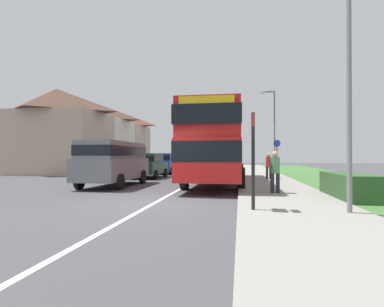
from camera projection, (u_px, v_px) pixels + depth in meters
The scene contains 17 objects.
ground_plane at pixel (153, 204), 9.33m from camera, with size 120.00×120.00×0.00m, color #424247.
lane_marking_centre at pixel (193, 182), 17.23m from camera, with size 0.14×60.00×0.01m, color silver.
pavement_near_side at pixel (272, 186), 14.60m from camera, with size 3.20×68.00×0.12m, color gray.
grass_verge_seaward at pixel (368, 187), 13.92m from camera, with size 6.00×68.00×0.08m, color #3D6B33.
roadside_hedge at pixel (349, 187), 10.15m from camera, with size 1.10×3.21×0.90m, color #2D5128.
double_decker_bus at pixel (218, 144), 16.29m from camera, with size 2.80×11.39×3.70m.
parked_van_grey at pixel (114, 160), 14.93m from camera, with size 2.11×5.12×2.18m.
parked_car_dark_green at pixel (148, 165), 20.43m from camera, with size 1.91×4.03×1.66m.
parked_car_blue at pixel (164, 163), 25.32m from camera, with size 1.88×4.10×1.71m.
parked_car_white at pixel (176, 162), 30.17m from camera, with size 1.90×4.46×1.74m.
pedestrian_at_stop at pixel (275, 170), 11.18m from camera, with size 0.34×0.34×1.67m.
pedestrian_walking_away at pixel (269, 165), 17.98m from camera, with size 0.34×0.34×1.67m.
bus_stop_sign at pixel (253, 154), 7.71m from camera, with size 0.09×0.52×2.60m.
cycle_route_sign at pixel (277, 157), 19.17m from camera, with size 0.44×0.08×2.52m.
street_lamp_near at pixel (344, 33), 7.32m from camera, with size 1.14×0.20×7.84m.
street_lamp_mid at pixel (273, 126), 23.54m from camera, with size 1.14×0.20×6.58m.
house_terrace_far_side at pixel (89, 136), 31.06m from camera, with size 7.83×17.03×7.18m.
Camera 1 is at (2.67, -9.04, 1.48)m, focal length 28.22 mm.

